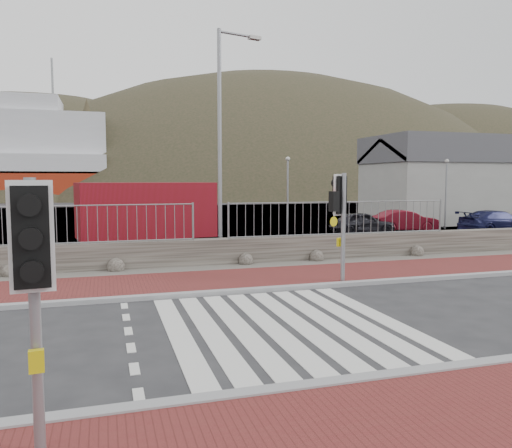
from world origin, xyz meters
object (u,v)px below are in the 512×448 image
object	(u,v)px
car_c	(496,222)
car_a	(362,223)
traffic_signal_near	(33,259)
shipping_container	(146,210)
traffic_signal_far	(343,204)
streetlight	(223,133)
car_b	(404,221)

from	to	relation	value
car_c	car_a	bearing A→B (deg)	71.20
traffic_signal_near	shipping_container	bearing A→B (deg)	76.91
traffic_signal_near	car_a	bearing A→B (deg)	47.58
traffic_signal_far	traffic_signal_near	bearing A→B (deg)	24.82
car_a	shipping_container	bearing A→B (deg)	86.01
car_a	traffic_signal_near	bearing A→B (deg)	147.43
traffic_signal_far	streetlight	world-z (taller)	streetlight
streetlight	car_a	distance (m)	12.12
traffic_signal_near	car_b	world-z (taller)	traffic_signal_near
traffic_signal_near	shipping_container	size ratio (longest dim) A/B	0.44
car_b	car_c	size ratio (longest dim) A/B	0.86
car_a	traffic_signal_far	bearing A→B (deg)	153.07
streetlight	shipping_container	bearing A→B (deg)	90.15
car_c	car_b	bearing A→B (deg)	61.27
streetlight	car_b	xyz separation A→B (m)	(11.93, 6.83, -3.93)
car_a	car_c	bearing A→B (deg)	-102.22
streetlight	car_a	bearing A→B (deg)	22.61
streetlight	car_b	distance (m)	14.29
traffic_signal_far	shipping_container	bearing A→B (deg)	-92.67
streetlight	car_b	world-z (taller)	streetlight
traffic_signal_near	car_c	size ratio (longest dim) A/B	0.67
traffic_signal_near	traffic_signal_far	xyz separation A→B (m)	(6.97, 7.07, 0.13)
shipping_container	traffic_signal_near	bearing A→B (deg)	-106.28
car_b	streetlight	bearing A→B (deg)	124.63
shipping_container	car_b	xyz separation A→B (m)	(13.96, -1.58, -0.77)
streetlight	car_a	size ratio (longest dim) A/B	2.32
car_c	shipping_container	bearing A→B (deg)	76.22
car_b	traffic_signal_near	bearing A→B (deg)	143.16
traffic_signal_near	car_b	distance (m)	25.10
streetlight	car_c	size ratio (longest dim) A/B	1.87
shipping_container	car_a	size ratio (longest dim) A/B	1.90
traffic_signal_far	shipping_container	xyz separation A→B (m)	(-4.27, 13.23, -0.85)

